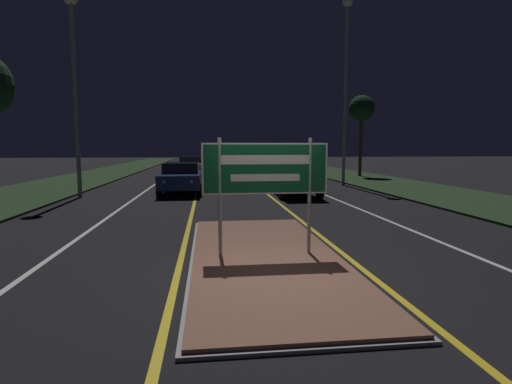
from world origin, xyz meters
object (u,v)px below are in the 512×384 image
at_px(car_receding_1, 300,166).
at_px(car_receding_0, 294,178).
at_px(highway_sign, 265,173).
at_px(car_approaching_0, 181,177).
at_px(streetlight_right_near, 346,60).
at_px(car_approaching_1, 191,166).
at_px(streetlight_left_near, 73,52).

bearing_deg(car_receding_1, car_receding_0, -104.21).
bearing_deg(highway_sign, car_receding_0, 74.62).
bearing_deg(car_approaching_0, streetlight_right_near, 17.62).
xyz_separation_m(streetlight_right_near, car_approaching_0, (-8.93, -2.84, -6.21)).
relative_size(streetlight_right_near, car_receding_1, 2.44).
xyz_separation_m(car_approaching_0, car_approaching_1, (0.02, 10.32, 0.02)).
distance_m(streetlight_left_near, car_receding_1, 18.12).
height_order(streetlight_right_near, car_approaching_1, streetlight_right_near).
distance_m(highway_sign, car_approaching_1, 22.04).
bearing_deg(car_approaching_1, car_receding_0, -66.66).
bearing_deg(highway_sign, streetlight_right_near, 65.47).
relative_size(highway_sign, car_receding_1, 0.57).
relative_size(streetlight_left_near, car_approaching_1, 2.06).
bearing_deg(highway_sign, streetlight_left_near, 122.40).
xyz_separation_m(car_receding_0, car_receding_1, (3.12, 12.32, -0.03)).
bearing_deg(car_receding_1, streetlight_right_near, -85.08).
xyz_separation_m(highway_sign, streetlight_right_near, (6.57, 14.40, 5.30)).
xyz_separation_m(highway_sign, car_approaching_1, (-2.34, 21.89, -0.89)).
distance_m(streetlight_right_near, car_approaching_0, 11.24).
bearing_deg(streetlight_right_near, car_approaching_0, -162.38).
bearing_deg(car_receding_0, car_approaching_1, 113.34).
bearing_deg(car_approaching_1, car_approaching_0, -90.10).
xyz_separation_m(highway_sign, car_receding_1, (5.89, 22.38, -0.93)).
height_order(car_receding_0, car_approaching_1, car_receding_0).
bearing_deg(car_receding_0, streetlight_right_near, 48.76).
relative_size(streetlight_left_near, streetlight_right_near, 0.83).
distance_m(highway_sign, car_approaching_0, 11.84).
distance_m(highway_sign, streetlight_right_near, 16.70).
distance_m(streetlight_right_near, car_approaching_1, 13.18).
height_order(streetlight_left_near, car_approaching_1, streetlight_left_near).
xyz_separation_m(streetlight_left_near, car_receding_1, (12.51, 11.95, -5.38)).
relative_size(streetlight_left_near, car_receding_1, 2.03).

